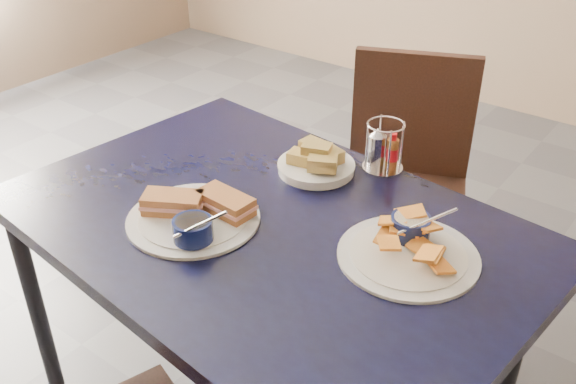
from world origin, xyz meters
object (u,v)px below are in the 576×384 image
Objects in this scene: chair_far at (415,169)px; bread_basket at (317,162)px; plantain_plate at (409,245)px; dining_table at (268,242)px; condiment_caddy at (383,149)px; sandwich_plate at (196,214)px.

bread_basket is (-0.03, -0.57, 0.27)m from chair_far.
chair_far is 2.88× the size of plantain_plate.
dining_table is 0.41m from condiment_caddy.
sandwich_plate reaches higher than bread_basket.
plantain_plate is at bearing -25.02° from bread_basket.
bread_basket is at bearing 99.27° from dining_table.
bread_basket reaches higher than dining_table.
condiment_caddy is (-0.24, 0.29, 0.04)m from plantain_plate.
sandwich_plate is 2.37× the size of condiment_caddy.
sandwich_plate is at bearing -156.71° from plantain_plate.
chair_far is at bearing 87.13° from bread_basket.
chair_far is at bearing 91.00° from dining_table.
plantain_plate is at bearing 15.49° from dining_table.
plantain_plate is at bearing -50.84° from condiment_caddy.
dining_table is 0.85m from chair_far.
bread_basket is at bearing 76.59° from sandwich_plate.
sandwich_plate is at bearing -97.09° from chair_far.
condiment_caddy reaches higher than bread_basket.
sandwich_plate is 0.50m from plantain_plate.
plantain_plate is (0.34, -0.74, 0.26)m from chair_far.
dining_table is 1.50× the size of chair_far.
chair_far is 0.54m from condiment_caddy.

